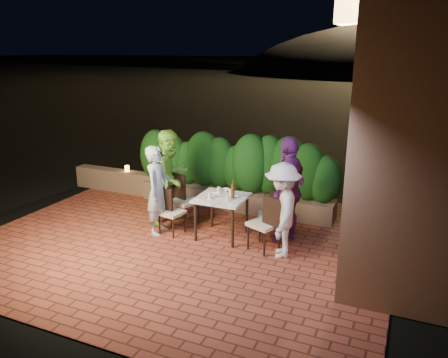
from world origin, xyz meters
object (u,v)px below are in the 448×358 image
Objects in this scene: diner_green at (171,177)px; diner_purple at (289,190)px; chair_right_front at (264,223)px; diner_white at (282,210)px; chair_left_back at (185,200)px; parapet_lamp at (127,169)px; chair_left_front at (172,211)px; chair_right_back at (270,215)px; dining_table at (222,217)px; diner_blue at (158,190)px; bowl at (225,190)px; beer_bottle at (233,189)px.

diner_green is 0.97× the size of diner_purple.
chair_right_front is 0.53× the size of diner_green.
diner_white is 0.61m from diner_purple.
chair_left_back reaches higher than parapet_lamp.
chair_left_front is 0.75m from diner_green.
dining_table is at bearing 0.58° from chair_right_back.
chair_left_back is 1.70m from chair_right_back.
chair_left_front is at bearing -71.51° from chair_left_back.
chair_right_front is 4.25m from parapet_lamp.
diner_blue is 0.57m from diner_green.
parapet_lamp is at bearing -126.64° from diner_white.
dining_table is at bearing -66.39° from diner_purple.
dining_table is 0.88× the size of chair_right_front.
chair_left_front is 0.96× the size of chair_right_back.
chair_right_back is 2.04m from diner_green.
bowl is 0.94m from chair_right_back.
bowl is 1.27× the size of parapet_lamp.
dining_table is 1.32m from diner_green.
diner_purple is (0.30, 0.04, 0.49)m from chair_right_back.
diner_blue is (-0.24, -0.56, 0.33)m from chair_left_back.
diner_blue is at bearing -104.09° from diner_white.
chair_left_back is at bearing -28.74° from parapet_lamp.
chair_right_front is at bearing 3.13° from chair_left_back.
diner_green is at bearing -80.35° from diner_purple.
diner_white is at bearing -92.32° from diner_green.
beer_bottle is 1.22m from chair_left_front.
chair_right_front is at bearing -13.71° from dining_table.
beer_bottle reaches higher than chair_right_back.
diner_green is (-0.29, 0.50, 0.48)m from chair_left_front.
beer_bottle is at bearing 4.46° from chair_right_front.
dining_table is 0.51m from bowl.
chair_left_front is at bearing -138.76° from diner_green.
chair_right_front is 6.90× the size of parapet_lamp.
beer_bottle reaches higher than chair_left_front.
beer_bottle is at bearing -23.63° from parapet_lamp.
chair_left_back is 2.05m from diner_purple.
chair_left_back is 0.69m from diner_blue.
chair_right_back is at bearing -74.46° from diner_purple.
beer_bottle is at bearing 23.98° from chair_left_front.
diner_green is (-1.11, -0.05, 0.13)m from bowl.
chair_right_back is 0.57× the size of diner_white.
diner_purple is (2.00, 0.54, 0.51)m from chair_left_front.
bowl is 3.21m from parapet_lamp.
beer_bottle is 1.03m from diner_white.
beer_bottle reaches higher than dining_table.
beer_bottle is 1.84× the size of bowl.
dining_table is 0.47× the size of diner_green.
diner_purple is at bearing 17.09° from beer_bottle.
bowl is 1.04m from chair_left_front.
chair_left_back reaches higher than dining_table.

